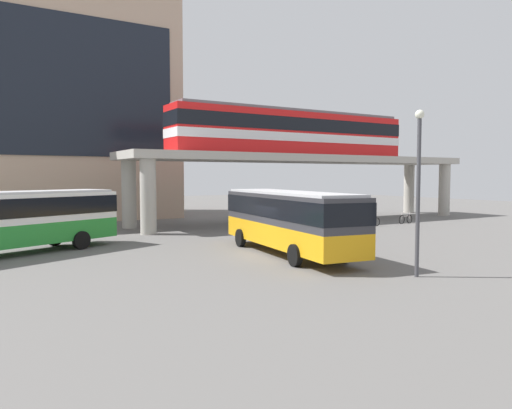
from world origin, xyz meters
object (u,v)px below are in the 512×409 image
(station_building, at_px, (20,105))
(bus_main, at_px, (289,216))
(bicycle_red, at_px, (304,227))
(pedestrian_near_building, at_px, (239,219))
(bicycle_silver, at_px, (406,219))
(bicycle_brown, at_px, (296,223))
(bicycle_black, at_px, (312,224))
(bicycle_orange, at_px, (370,222))
(train, at_px, (294,132))
(bus_secondary, at_px, (13,216))

(station_building, distance_m, bus_main, 32.19)
(bicycle_red, xyz_separation_m, pedestrian_near_building, (-3.54, 3.25, 0.47))
(bus_main, xyz_separation_m, bicycle_silver, (17.73, 8.28, -1.63))
(bicycle_red, distance_m, bicycle_brown, 2.85)
(bicycle_black, bearing_deg, bicycle_orange, -10.14)
(station_building, xyz_separation_m, bicycle_silver, (27.27, -21.25, -10.14))
(pedestrian_near_building, bearing_deg, bicycle_brown, -7.87)
(train, relative_size, pedestrian_near_building, 12.73)
(bus_main, xyz_separation_m, pedestrian_near_building, (3.17, 11.03, -1.16))
(bus_main, bearing_deg, bicycle_red, 49.24)
(train, relative_size, bicycle_brown, 12.55)
(station_building, bearing_deg, bicycle_black, -48.78)
(station_building, height_order, bus_secondary, station_building)
(station_building, relative_size, bicycle_brown, 14.78)
(station_building, distance_m, bicycle_brown, 27.80)
(bicycle_orange, height_order, bicycle_brown, same)
(station_building, bearing_deg, train, -37.57)
(bicycle_orange, bearing_deg, bus_main, -148.87)
(bicycle_black, height_order, bicycle_silver, same)
(station_building, xyz_separation_m, bicycle_black, (17.96, -20.51, -10.14))
(station_building, xyz_separation_m, bus_secondary, (-2.50, -22.45, -8.51))
(bicycle_silver, height_order, pedestrian_near_building, pedestrian_near_building)
(bus_secondary, distance_m, bicycle_orange, 25.57)
(train, bearing_deg, bicycle_orange, -62.98)
(bus_main, distance_m, bus_secondary, 13.97)
(station_building, distance_m, bicycle_red, 28.99)
(bicycle_brown, bearing_deg, bicycle_red, -114.07)
(train, height_order, bus_main, train)
(bus_secondary, distance_m, bicycle_red, 18.84)
(bus_main, xyz_separation_m, bicycle_black, (8.42, 9.03, -1.63))
(station_building, relative_size, bicycle_black, 14.88)
(bicycle_silver, bearing_deg, bicycle_black, 175.41)
(bicycle_brown, distance_m, pedestrian_near_building, 4.77)
(train, height_order, bicycle_orange, train)
(bus_secondary, xyz_separation_m, bicycle_brown, (19.91, 3.30, -1.63))
(bicycle_brown, bearing_deg, station_building, 132.28)
(bicycle_orange, height_order, bicycle_red, same)
(train, bearing_deg, bicycle_brown, -122.69)
(bicycle_silver, bearing_deg, bicycle_orange, -177.94)
(bicycle_orange, bearing_deg, pedestrian_near_building, 164.23)
(bus_main, distance_m, bicycle_black, 12.45)
(bus_main, relative_size, pedestrian_near_building, 6.39)
(pedestrian_near_building, bearing_deg, bicycle_silver, -10.71)
(train, height_order, bicycle_red, train)
(bicycle_black, height_order, bicycle_red, same)
(bicycle_orange, bearing_deg, bicycle_brown, 158.01)
(pedestrian_near_building, bearing_deg, bicycle_black, -20.90)
(bicycle_brown, distance_m, bicycle_silver, 10.08)
(bus_main, bearing_deg, bicycle_black, 47.00)
(bus_secondary, bearing_deg, pedestrian_near_building, 14.55)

